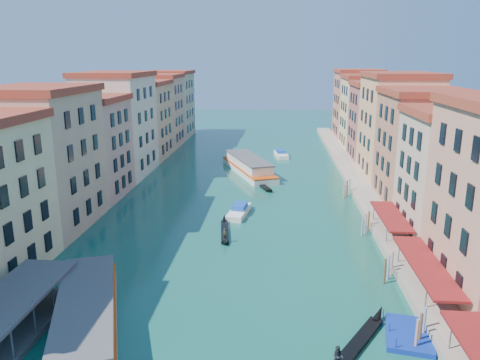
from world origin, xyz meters
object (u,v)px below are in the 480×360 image
Objects in this scene: blue_dock at (409,334)px; vaporetto_far at (249,166)px; vaporetto_stop at (10,324)px; gondola_right at (356,344)px; vaporetto_near at (86,318)px; gondola_fore at (225,231)px.

vaporetto_far is at bearing 117.92° from blue_dock.
gondola_right is (29.60, 0.89, -0.97)m from vaporetto_stop.
vaporetto_far reaches higher than gondola_right.
gondola_fore is at bearing 50.19° from vaporetto_near.
vaporetto_near is at bearing -121.42° from vaporetto_far.
vaporetto_near is 2.08× the size of gondola_fore.
vaporetto_near is at bearing -117.48° from gondola_fore.
gondola_right is 5.33m from blue_dock.
vaporetto_far is 35.58m from gondola_fore.
gondola_right is (12.80, -61.25, -1.05)m from vaporetto_far.
vaporetto_near is (6.29, 1.33, 0.05)m from vaporetto_stop.
blue_dock is (28.21, 1.64, -1.25)m from vaporetto_near.
vaporetto_near is 23.34m from gondola_right.
vaporetto_far is 3.60× the size of blue_dock.
vaporetto_stop is at bearing -146.95° from gondola_right.
vaporetto_stop is 34.65m from blue_dock.
vaporetto_far is (16.80, 62.15, 0.07)m from vaporetto_stop.
vaporetto_stop reaches higher than vaporetto_near.
vaporetto_near is 3.57× the size of blue_dock.
vaporetto_far reaches higher than vaporetto_near.
vaporetto_far is at bearing 74.87° from vaporetto_stop.
vaporetto_far reaches higher than gondola_fore.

